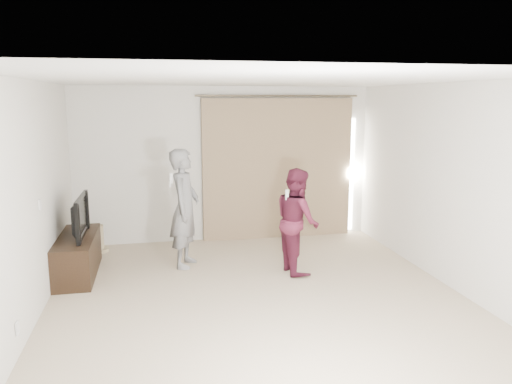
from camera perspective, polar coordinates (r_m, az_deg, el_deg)
floor at (r=6.17m, az=0.35°, el=-12.18°), size 5.50×5.50×0.00m
wall_back at (r=8.47m, az=-3.52°, el=3.19°), size 5.00×0.04×2.60m
wall_left at (r=5.82m, az=-24.47°, el=-1.17°), size 0.04×5.50×2.60m
ceiling at (r=5.70m, az=0.38°, el=12.70°), size 5.00×5.50×0.01m
curtain at (r=8.59m, az=2.60°, el=2.65°), size 2.80×0.11×2.46m
tv_console at (r=7.32m, az=-19.75°, el=-6.86°), size 0.49×1.42×0.55m
tv at (r=7.18m, az=-20.02°, el=-2.64°), size 0.14×0.97×0.56m
scratching_post at (r=8.32m, az=-17.60°, el=-5.36°), size 0.32×0.32×0.43m
person_man at (r=7.20m, az=-8.15°, el=-1.84°), size 0.59×0.72×1.71m
person_woman at (r=6.94m, az=4.73°, el=-3.26°), size 0.61×0.76×1.46m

